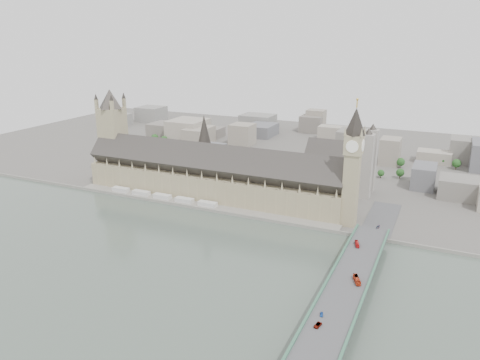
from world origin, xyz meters
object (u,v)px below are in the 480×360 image
at_px(westminster_abbey, 342,167).
at_px(red_bus_south, 357,280).
at_px(elizabeth_tower, 353,159).
at_px(red_bus_north, 357,244).
at_px(car_approach, 378,227).
at_px(palace_of_westminster, 211,176).
at_px(car_blue, 322,314).
at_px(car_grey, 318,325).
at_px(westminster_bridge, 354,276).
at_px(victoria_tower, 113,131).

relative_size(westminster_abbey, red_bus_south, 5.92).
distance_m(elizabeth_tower, red_bus_north, 78.37).
bearing_deg(red_bus_south, car_approach, 67.51).
xyz_separation_m(palace_of_westminster, elizabeth_tower, (138.00, -11.70, 35.38)).
bearing_deg(car_blue, car_grey, -98.80).
distance_m(red_bus_north, car_grey, 106.10).
bearing_deg(car_grey, car_approach, 97.44).
height_order(elizabeth_tower, westminster_bridge, elizabeth_tower).
xyz_separation_m(westminster_bridge, westminster_abbey, (-51.08, 182.50, 19.96)).
bearing_deg(elizabeth_tower, car_grey, -83.37).
relative_size(westminster_bridge, red_bus_south, 28.29).
xyz_separation_m(car_blue, car_grey, (0.79, -10.61, 0.12)).
height_order(elizabeth_tower, red_bus_north, elizabeth_tower).
height_order(elizabeth_tower, car_blue, elizabeth_tower).
bearing_deg(elizabeth_tower, westminster_bridge, -75.89).
bearing_deg(red_bus_south, car_blue, -126.58).
bearing_deg(elizabeth_tower, car_approach, -37.24).
height_order(palace_of_westminster, red_bus_south, palace_of_westminster).
relative_size(car_blue, car_grey, 0.69).
bearing_deg(car_grey, westminster_abbey, 111.01).
bearing_deg(palace_of_westminster, westminster_abbey, 34.17).
height_order(victoria_tower, westminster_bridge, victoria_tower).
distance_m(red_bus_north, red_bus_south, 52.77).
relative_size(palace_of_westminster, car_grey, 45.72).
relative_size(elizabeth_tower, car_blue, 26.76).
bearing_deg(palace_of_westminster, red_bus_south, -36.57).
bearing_deg(westminster_bridge, victoria_tower, 158.22).
height_order(elizabeth_tower, victoria_tower, elizabeth_tower).
relative_size(westminster_abbey, car_approach, 11.97).
distance_m(victoria_tower, car_blue, 331.26).
relative_size(victoria_tower, red_bus_north, 10.26).
relative_size(westminster_abbey, car_grey, 11.73).
xyz_separation_m(elizabeth_tower, westminster_bridge, (24.00, -95.50, -52.96)).
bearing_deg(palace_of_westminster, victoria_tower, 177.04).
distance_m(car_blue, car_approach, 135.17).
height_order(westminster_abbey, car_approach, westminster_abbey).
bearing_deg(westminster_abbey, westminster_bridge, -74.36).
distance_m(elizabeth_tower, westminster_bridge, 111.81).
height_order(elizabeth_tower, red_bus_south, elizabeth_tower).
xyz_separation_m(elizabeth_tower, car_blue, (18.54, -155.74, -47.15)).
relative_size(victoria_tower, car_approach, 17.61).
bearing_deg(car_grey, red_bus_south, 90.72).
distance_m(westminster_abbey, red_bus_south, 207.17).
height_order(victoria_tower, westminster_abbey, victoria_tower).
bearing_deg(car_approach, victoria_tower, 177.42).
bearing_deg(palace_of_westminster, car_grey, -48.54).
relative_size(victoria_tower, red_bus_south, 8.71).
distance_m(westminster_bridge, red_bus_south, 18.50).
distance_m(westminster_bridge, car_grey, 71.25).
relative_size(victoria_tower, westminster_bridge, 0.31).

